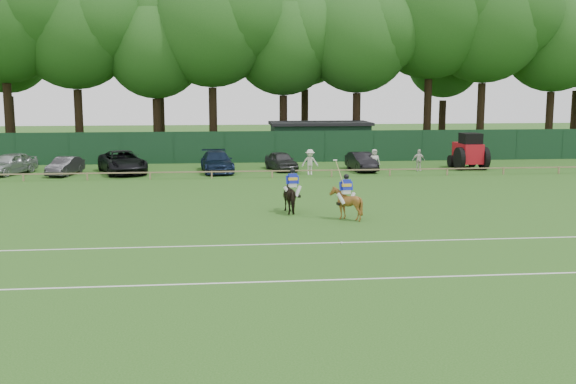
{
  "coord_description": "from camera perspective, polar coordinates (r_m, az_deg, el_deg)",
  "views": [
    {
      "loc": [
        -2.54,
        -26.23,
        6.05
      ],
      "look_at": [
        0.5,
        3.0,
        1.4
      ],
      "focal_mm": 42.0,
      "sensor_mm": 36.0,
      "label": 1
    }
  ],
  "objects": [
    {
      "name": "tree_row",
      "position": [
        61.69,
        -1.69,
        3.36
      ],
      "size": [
        96.0,
        12.0,
        21.0
      ],
      "primitive_type": null,
      "color": "#26561C",
      "rests_on": "ground"
    },
    {
      "name": "horse_dark",
      "position": [
        32.33,
        0.38,
        -0.38
      ],
      "size": [
        1.11,
        1.96,
        1.57
      ],
      "primitive_type": "imported",
      "rotation": [
        0.0,
        0.0,
        3.29
      ],
      "color": "black",
      "rests_on": "ground"
    },
    {
      "name": "horse_chestnut",
      "position": [
        30.79,
        4.93,
        -0.95
      ],
      "size": [
        1.37,
        1.5,
        1.5
      ],
      "primitive_type": "imported",
      "rotation": [
        0.0,
        0.0,
        3.27
      ],
      "color": "brown",
      "rests_on": "ground"
    },
    {
      "name": "sedan_silver",
      "position": [
        50.17,
        -22.48,
        2.24
      ],
      "size": [
        3.31,
        4.75,
        1.5
      ],
      "primitive_type": "imported",
      "rotation": [
        0.0,
        0.0,
        -0.39
      ],
      "color": "#AFB3B5",
      "rests_on": "ground"
    },
    {
      "name": "polo_ball",
      "position": [
        26.16,
        4.54,
        -4.31
      ],
      "size": [
        0.09,
        0.09,
        0.09
      ],
      "primitive_type": "sphere",
      "color": "silver",
      "rests_on": "ground"
    },
    {
      "name": "pitch_lines",
      "position": [
        23.65,
        0.42,
        -5.81
      ],
      "size": [
        60.0,
        5.1,
        0.01
      ],
      "color": "silver",
      "rests_on": "ground"
    },
    {
      "name": "sedan_grey",
      "position": [
        48.5,
        -18.35,
        2.1
      ],
      "size": [
        2.06,
        3.93,
        1.23
      ],
      "primitive_type": "imported",
      "rotation": [
        0.0,
        0.0,
        -0.21
      ],
      "color": "#2F2F32",
      "rests_on": "ground"
    },
    {
      "name": "sedan_navy",
      "position": [
        47.86,
        -6.04,
        2.56
      ],
      "size": [
        2.56,
        5.23,
        1.47
      ],
      "primitive_type": "imported",
      "rotation": [
        0.0,
        0.0,
        0.1
      ],
      "color": "#101C34",
      "rests_on": "ground"
    },
    {
      "name": "utility_shed",
      "position": [
        57.05,
        2.7,
        4.44
      ],
      "size": [
        8.4,
        4.4,
        3.04
      ],
      "color": "#14331E",
      "rests_on": "ground"
    },
    {
      "name": "estate_black",
      "position": [
        48.66,
        6.24,
        2.58
      ],
      "size": [
        1.77,
        4.12,
        1.32
      ],
      "primitive_type": "imported",
      "rotation": [
        0.0,
        0.0,
        0.09
      ],
      "color": "black",
      "rests_on": "ground"
    },
    {
      "name": "rider_dark",
      "position": [
        32.21,
        0.39,
        0.87
      ],
      "size": [
        0.93,
        0.43,
        1.41
      ],
      "rotation": [
        0.0,
        0.0,
        3.29
      ],
      "color": "silver",
      "rests_on": "ground"
    },
    {
      "name": "rider_chestnut",
      "position": [
        30.66,
        4.95,
        0.34
      ],
      "size": [
        0.95,
        0.55,
        2.05
      ],
      "rotation": [
        0.0,
        0.0,
        3.27
      ],
      "color": "silver",
      "rests_on": "ground"
    },
    {
      "name": "spectator_left",
      "position": [
        46.19,
        1.87,
        2.55
      ],
      "size": [
        1.13,
        0.66,
        1.74
      ],
      "primitive_type": "imported",
      "rotation": [
        0.0,
        0.0,
        -0.01
      ],
      "color": "beige",
      "rests_on": "ground"
    },
    {
      "name": "ground",
      "position": [
        27.04,
        -0.4,
        -3.94
      ],
      "size": [
        160.0,
        160.0,
        0.0
      ],
      "primitive_type": "plane",
      "color": "#1E4C14",
      "rests_on": "ground"
    },
    {
      "name": "spectator_right",
      "position": [
        48.26,
        7.32,
        2.67
      ],
      "size": [
        0.79,
        0.52,
        1.6
      ],
      "primitive_type": "imported",
      "rotation": [
        0.0,
        0.0,
        0.01
      ],
      "color": "beige",
      "rests_on": "ground"
    },
    {
      "name": "perimeter_fence",
      "position": [
        53.5,
        -3.2,
        3.83
      ],
      "size": [
        92.08,
        0.08,
        2.5
      ],
      "color": "#14351E",
      "rests_on": "ground"
    },
    {
      "name": "pitch_rail",
      "position": [
        44.65,
        -2.63,
        1.77
      ],
      "size": [
        62.1,
        0.1,
        0.5
      ],
      "color": "#997F5B",
      "rests_on": "ground"
    },
    {
      "name": "hatch_grey",
      "position": [
        48.66,
        -0.58,
        2.64
      ],
      "size": [
        2.45,
        4.2,
        1.34
      ],
      "primitive_type": "imported",
      "rotation": [
        0.0,
        0.0,
        0.23
      ],
      "color": "#323235",
      "rests_on": "ground"
    },
    {
      "name": "spectator_mid",
      "position": [
        49.1,
        11.0,
        2.66
      ],
      "size": [
        0.92,
        0.39,
        1.56
      ],
      "primitive_type": "imported",
      "rotation": [
        0.0,
        0.0,
        0.01
      ],
      "color": "silver",
      "rests_on": "ground"
    },
    {
      "name": "tractor",
      "position": [
        51.17,
        15.05,
        3.3
      ],
      "size": [
        2.24,
        3.19,
        2.64
      ],
      "rotation": [
        0.0,
        0.0,
        0.02
      ],
      "color": "red",
      "rests_on": "ground"
    },
    {
      "name": "suv_black",
      "position": [
        48.31,
        -13.83,
        2.47
      ],
      "size": [
        4.33,
        6.19,
        1.57
      ],
      "primitive_type": "imported",
      "rotation": [
        0.0,
        0.0,
        0.34
      ],
      "color": "black",
      "rests_on": "ground"
    }
  ]
}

